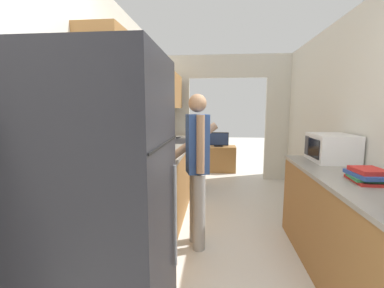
{
  "coord_description": "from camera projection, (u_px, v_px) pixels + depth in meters",
  "views": [
    {
      "loc": [
        -0.2,
        -0.81,
        1.46
      ],
      "look_at": [
        -0.48,
        2.05,
        1.05
      ],
      "focal_mm": 24.0,
      "sensor_mm": 36.0,
      "label": 1
    }
  ],
  "objects": [
    {
      "name": "wall_left",
      "position": [
        130.0,
        109.0,
        2.88
      ],
      "size": [
        0.38,
        6.84,
        2.5
      ],
      "color": "silver",
      "rests_on": "ground_plane"
    },
    {
      "name": "wall_right",
      "position": [
        380.0,
        131.0,
        2.29
      ],
      "size": [
        0.06,
        6.84,
        2.5
      ],
      "color": "silver",
      "rests_on": "ground_plane"
    },
    {
      "name": "wall_far_with_doorway",
      "position": [
        227.0,
        109.0,
        5.2
      ],
      "size": [
        2.84,
        0.06,
        2.5
      ],
      "color": "silver",
      "rests_on": "ground_plane"
    },
    {
      "name": "counter_left",
      "position": [
        161.0,
        186.0,
        3.33
      ],
      "size": [
        0.62,
        3.37,
        0.9
      ],
      "color": "#9E6B38",
      "rests_on": "ground_plane"
    },
    {
      "name": "counter_right",
      "position": [
        360.0,
        239.0,
        1.99
      ],
      "size": [
        0.62,
        2.23,
        0.9
      ],
      "color": "#9E6B38",
      "rests_on": "ground_plane"
    },
    {
      "name": "refrigerator",
      "position": [
        104.0,
        208.0,
        1.5
      ],
      "size": [
        0.76,
        0.73,
        1.76
      ],
      "color": "black",
      "rests_on": "ground_plane"
    },
    {
      "name": "range_oven",
      "position": [
        176.0,
        166.0,
        4.47
      ],
      "size": [
        0.66,
        0.78,
        1.04
      ],
      "color": "black",
      "rests_on": "ground_plane"
    },
    {
      "name": "person",
      "position": [
        197.0,
        167.0,
        2.64
      ],
      "size": [
        0.51,
        0.44,
        1.6
      ],
      "rotation": [
        0.0,
        0.0,
        1.86
      ],
      "color": "#9E9E9E",
      "rests_on": "ground_plane"
    },
    {
      "name": "microwave",
      "position": [
        331.0,
        148.0,
        2.7
      ],
      "size": [
        0.4,
        0.49,
        0.29
      ],
      "color": "white",
      "rests_on": "counter_right"
    },
    {
      "name": "book_stack",
      "position": [
        367.0,
        176.0,
        1.94
      ],
      "size": [
        0.26,
        0.31,
        0.11
      ],
      "color": "red",
      "rests_on": "counter_right"
    },
    {
      "name": "tv_cabinet",
      "position": [
        218.0,
        159.0,
        5.93
      ],
      "size": [
        0.79,
        0.42,
        0.59
      ],
      "color": "#9E6B38",
      "rests_on": "ground_plane"
    },
    {
      "name": "television",
      "position": [
        219.0,
        140.0,
        5.83
      ],
      "size": [
        0.45,
        0.16,
        0.32
      ],
      "color": "black",
      "rests_on": "tv_cabinet"
    },
    {
      "name": "knife",
      "position": [
        179.0,
        137.0,
        4.87
      ],
      "size": [
        0.13,
        0.3,
        0.02
      ],
      "rotation": [
        0.0,
        0.0,
        -0.51
      ],
      "color": "#B7B7BC",
      "rests_on": "counter_left"
    }
  ]
}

